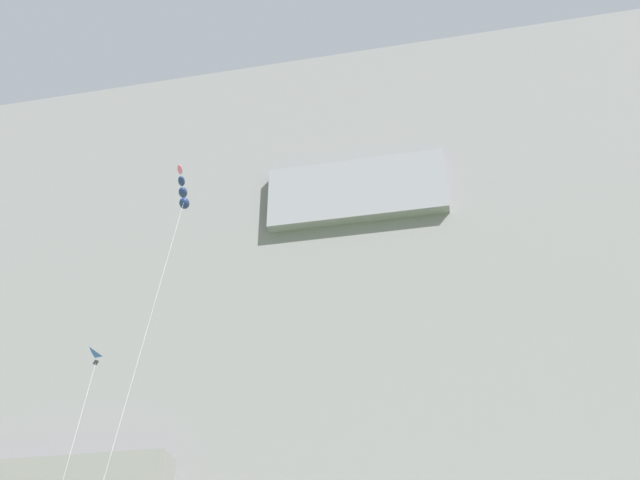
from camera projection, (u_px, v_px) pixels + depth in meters
name	position (u px, v px, depth m)	size (l,w,h in m)	color
cliff_face	(384.00, 387.00, 68.02)	(180.00, 29.65, 58.26)	gray
kite_windsock_near_cliff	(183.00, 195.00, 44.40)	(3.02, 4.34, 29.30)	navy
kite_delta_front_field	(95.00, 382.00, 43.13)	(0.94, 4.56, 20.81)	blue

